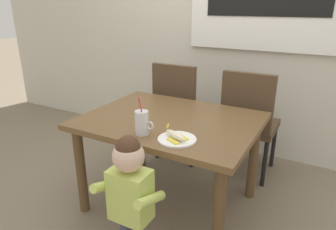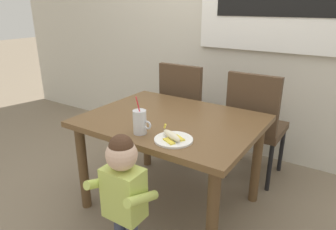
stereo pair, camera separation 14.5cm
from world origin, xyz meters
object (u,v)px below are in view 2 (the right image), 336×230
(dining_table, at_px, (171,131))
(peeled_banana, at_px, (172,136))
(dining_chair_right, at_px, (255,121))
(milk_cup, at_px, (140,123))
(toddler_standing, at_px, (123,188))
(snack_plate, at_px, (174,140))
(dining_chair_left, at_px, (186,107))

(dining_table, bearing_deg, peeled_banana, -57.09)
(dining_chair_right, relative_size, milk_cup, 3.86)
(toddler_standing, height_order, peeled_banana, toddler_standing)
(dining_chair_right, distance_m, toddler_standing, 1.36)
(dining_table, bearing_deg, milk_cup, -93.54)
(peeled_banana, bearing_deg, dining_table, 122.91)
(milk_cup, distance_m, snack_plate, 0.24)
(dining_chair_right, relative_size, snack_plate, 4.17)
(dining_chair_left, xyz_separation_m, snack_plate, (0.49, -1.00, 0.17))
(dining_chair_left, height_order, dining_chair_right, same)
(dining_table, relative_size, dining_chair_left, 1.25)
(dining_chair_left, distance_m, dining_chair_right, 0.67)
(toddler_standing, distance_m, snack_plate, 0.40)
(toddler_standing, bearing_deg, dining_table, 98.76)
(peeled_banana, bearing_deg, dining_chair_right, 79.49)
(dining_chair_left, bearing_deg, dining_chair_right, 179.50)
(toddler_standing, bearing_deg, peeled_banana, 72.40)
(dining_chair_left, bearing_deg, peeled_banana, 115.56)
(toddler_standing, distance_m, peeled_banana, 0.40)
(milk_cup, bearing_deg, toddler_standing, -69.05)
(dining_chair_left, bearing_deg, dining_table, 111.95)
(dining_table, bearing_deg, snack_plate, -55.40)
(toddler_standing, relative_size, peeled_banana, 4.87)
(dining_chair_left, height_order, toddler_standing, dining_chair_left)
(dining_chair_left, relative_size, peeled_banana, 5.57)
(toddler_standing, bearing_deg, snack_plate, 71.46)
(dining_chair_left, bearing_deg, snack_plate, 116.11)
(dining_chair_left, xyz_separation_m, toddler_standing, (0.38, -1.33, -0.02))
(toddler_standing, bearing_deg, dining_chair_right, 77.72)
(snack_plate, bearing_deg, dining_table, 124.60)
(dining_chair_left, xyz_separation_m, peeled_banana, (0.48, -1.01, 0.20))
(dining_chair_right, bearing_deg, dining_chair_left, -0.50)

